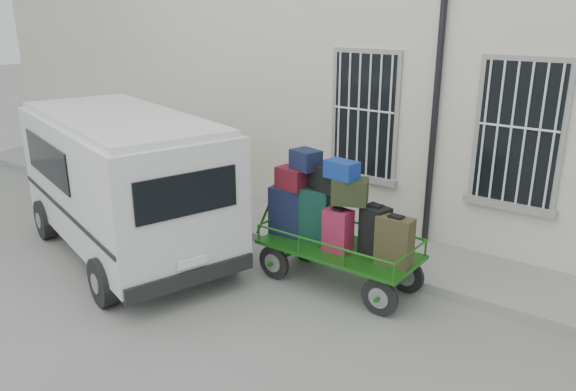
% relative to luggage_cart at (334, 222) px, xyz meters
% --- Properties ---
extents(ground, '(80.00, 80.00, 0.00)m').
position_rel_luggage_cart_xyz_m(ground, '(-0.35, -0.78, -1.03)').
color(ground, slate).
rests_on(ground, ground).
extents(building, '(24.00, 5.15, 6.00)m').
position_rel_luggage_cart_xyz_m(building, '(-0.35, 4.72, 1.97)').
color(building, beige).
rests_on(building, ground).
extents(sidewalk, '(24.00, 1.70, 0.15)m').
position_rel_luggage_cart_xyz_m(sidewalk, '(-0.35, 1.42, -0.96)').
color(sidewalk, gray).
rests_on(sidewalk, ground).
extents(luggage_cart, '(2.88, 1.14, 2.06)m').
position_rel_luggage_cart_xyz_m(luggage_cart, '(0.00, 0.00, 0.00)').
color(luggage_cart, black).
rests_on(luggage_cart, ground).
extents(van, '(5.23, 3.36, 2.46)m').
position_rel_luggage_cart_xyz_m(van, '(-3.51, -1.11, 0.37)').
color(van, silver).
rests_on(van, ground).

